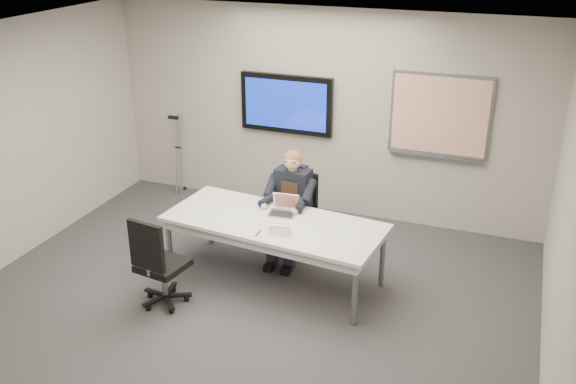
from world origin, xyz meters
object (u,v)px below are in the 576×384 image
(office_chair_near, at_px, (161,278))
(laptop, at_px, (284,209))
(conference_table, at_px, (274,228))
(office_chair_far, at_px, (296,227))
(seated_person, at_px, (288,218))

(office_chair_near, height_order, laptop, office_chair_near)
(office_chair_near, bearing_deg, conference_table, -127.30)
(conference_table, bearing_deg, office_chair_near, -129.93)
(office_chair_far, relative_size, seated_person, 0.75)
(laptop, bearing_deg, seated_person, 96.72)
(office_chair_far, distance_m, office_chair_near, 1.90)
(office_chair_far, relative_size, office_chair_near, 0.95)
(seated_person, bearing_deg, laptop, -74.00)
(conference_table, xyz_separation_m, laptop, (0.03, 0.23, 0.14))
(conference_table, xyz_separation_m, office_chair_near, (-0.93, -0.90, -0.34))
(office_chair_far, xyz_separation_m, seated_person, (-0.01, -0.24, 0.23))
(office_chair_far, height_order, seated_person, seated_person)
(office_chair_far, bearing_deg, seated_person, -79.30)
(office_chair_far, bearing_deg, laptop, -71.36)
(seated_person, relative_size, laptop, 4.11)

